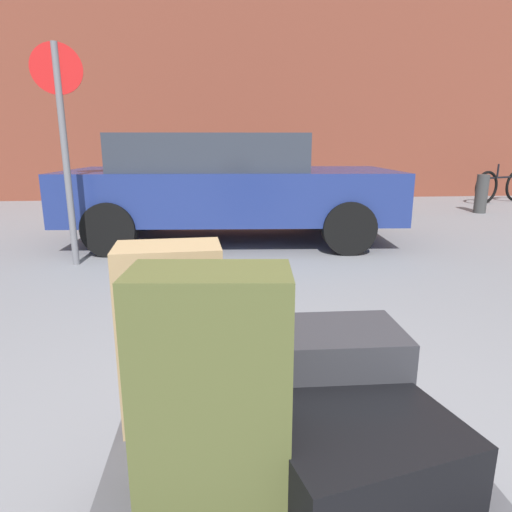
{
  "coord_description": "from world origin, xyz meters",
  "views": [
    {
      "loc": [
        -0.22,
        -1.18,
        1.29
      ],
      "look_at": [
        0.0,
        1.2,
        0.69
      ],
      "focal_mm": 31.16,
      "sensor_mm": 36.0,
      "label": 1
    }
  ],
  "objects_px": {
    "bollard_kerb_mid": "(399,195)",
    "parked_car": "(227,185)",
    "bollard_kerb_near": "(336,195)",
    "bollard_kerb_far": "(481,194)",
    "duffel_bag_charcoal_front_right": "(307,375)",
    "suitcase_olive_rear_right": "(212,393)",
    "suitcase_tan_stacked_top": "(172,336)",
    "bicycle_leaning": "(502,186)",
    "suitcase_black_center": "(359,452)",
    "luggage_cart": "(290,477)",
    "no_parking_sign": "(63,132)"
  },
  "relations": [
    {
      "from": "bollard_kerb_mid",
      "to": "parked_car",
      "type": "bearing_deg",
      "value": -147.95
    },
    {
      "from": "bollard_kerb_near",
      "to": "bollard_kerb_far",
      "type": "relative_size",
      "value": 1.0
    },
    {
      "from": "duffel_bag_charcoal_front_right",
      "to": "bollard_kerb_mid",
      "type": "distance_m",
      "value": 7.43
    },
    {
      "from": "suitcase_olive_rear_right",
      "to": "suitcase_tan_stacked_top",
      "type": "relative_size",
      "value": 1.04
    },
    {
      "from": "suitcase_tan_stacked_top",
      "to": "duffel_bag_charcoal_front_right",
      "type": "bearing_deg",
      "value": -8.93
    },
    {
      "from": "bicycle_leaning",
      "to": "suitcase_olive_rear_right",
      "type": "bearing_deg",
      "value": -127.16
    },
    {
      "from": "duffel_bag_charcoal_front_right",
      "to": "bollard_kerb_far",
      "type": "height_order",
      "value": "bollard_kerb_far"
    },
    {
      "from": "bollard_kerb_near",
      "to": "bollard_kerb_far",
      "type": "xyz_separation_m",
      "value": [
        2.84,
        0.0,
        0.0
      ]
    },
    {
      "from": "bollard_kerb_near",
      "to": "suitcase_tan_stacked_top",
      "type": "bearing_deg",
      "value": -109.71
    },
    {
      "from": "suitcase_black_center",
      "to": "suitcase_tan_stacked_top",
      "type": "height_order",
      "value": "suitcase_tan_stacked_top"
    },
    {
      "from": "bollard_kerb_near",
      "to": "suitcase_black_center",
      "type": "bearing_deg",
      "value": -104.66
    },
    {
      "from": "duffel_bag_charcoal_front_right",
      "to": "parked_car",
      "type": "bearing_deg",
      "value": 92.64
    },
    {
      "from": "suitcase_black_center",
      "to": "bollard_kerb_mid",
      "type": "relative_size",
      "value": 0.7
    },
    {
      "from": "bollard_kerb_mid",
      "to": "luggage_cart",
      "type": "bearing_deg",
      "value": -115.04
    },
    {
      "from": "suitcase_tan_stacked_top",
      "to": "bollard_kerb_mid",
      "type": "relative_size",
      "value": 0.87
    },
    {
      "from": "suitcase_black_center",
      "to": "bollard_kerb_far",
      "type": "xyz_separation_m",
      "value": [
        4.69,
        7.05,
        -0.08
      ]
    },
    {
      "from": "luggage_cart",
      "to": "bollard_kerb_near",
      "type": "height_order",
      "value": "bollard_kerb_near"
    },
    {
      "from": "suitcase_olive_rear_right",
      "to": "no_parking_sign",
      "type": "height_order",
      "value": "no_parking_sign"
    },
    {
      "from": "bicycle_leaning",
      "to": "luggage_cart",
      "type": "bearing_deg",
      "value": -126.63
    },
    {
      "from": "suitcase_black_center",
      "to": "bicycle_leaning",
      "type": "distance_m",
      "value": 10.51
    },
    {
      "from": "suitcase_black_center",
      "to": "bicycle_leaning",
      "type": "height_order",
      "value": "bicycle_leaning"
    },
    {
      "from": "suitcase_olive_rear_right",
      "to": "bollard_kerb_near",
      "type": "bearing_deg",
      "value": 77.44
    },
    {
      "from": "suitcase_olive_rear_right",
      "to": "suitcase_black_center",
      "type": "bearing_deg",
      "value": 8.41
    },
    {
      "from": "luggage_cart",
      "to": "bollard_kerb_near",
      "type": "bearing_deg",
      "value": 73.75
    },
    {
      "from": "suitcase_black_center",
      "to": "suitcase_tan_stacked_top",
      "type": "bearing_deg",
      "value": 132.39
    },
    {
      "from": "bicycle_leaning",
      "to": "bollard_kerb_far",
      "type": "distance_m",
      "value": 2.06
    },
    {
      "from": "suitcase_tan_stacked_top",
      "to": "bollard_kerb_mid",
      "type": "height_order",
      "value": "suitcase_tan_stacked_top"
    },
    {
      "from": "suitcase_tan_stacked_top",
      "to": "no_parking_sign",
      "type": "relative_size",
      "value": 0.28
    },
    {
      "from": "parked_car",
      "to": "bicycle_leaning",
      "type": "relative_size",
      "value": 2.66
    },
    {
      "from": "suitcase_black_center",
      "to": "duffel_bag_charcoal_front_right",
      "type": "xyz_separation_m",
      "value": [
        -0.09,
        0.33,
        0.06
      ]
    },
    {
      "from": "bollard_kerb_mid",
      "to": "bollard_kerb_far",
      "type": "relative_size",
      "value": 1.0
    },
    {
      "from": "bollard_kerb_near",
      "to": "bicycle_leaning",
      "type": "bearing_deg",
      "value": 19.52
    },
    {
      "from": "suitcase_olive_rear_right",
      "to": "parked_car",
      "type": "height_order",
      "value": "parked_car"
    },
    {
      "from": "duffel_bag_charcoal_front_right",
      "to": "bicycle_leaning",
      "type": "height_order",
      "value": "bicycle_leaning"
    },
    {
      "from": "bicycle_leaning",
      "to": "bollard_kerb_far",
      "type": "xyz_separation_m",
      "value": [
        -1.41,
        -1.51,
        -0.01
      ]
    },
    {
      "from": "bollard_kerb_mid",
      "to": "no_parking_sign",
      "type": "bearing_deg",
      "value": -147.35
    },
    {
      "from": "suitcase_black_center",
      "to": "luggage_cart",
      "type": "bearing_deg",
      "value": 130.24
    },
    {
      "from": "duffel_bag_charcoal_front_right",
      "to": "suitcase_black_center",
      "type": "bearing_deg",
      "value": -74.42
    },
    {
      "from": "suitcase_black_center",
      "to": "suitcase_tan_stacked_top",
      "type": "relative_size",
      "value": 0.81
    },
    {
      "from": "suitcase_tan_stacked_top",
      "to": "no_parking_sign",
      "type": "height_order",
      "value": "no_parking_sign"
    },
    {
      "from": "luggage_cart",
      "to": "bollard_kerb_far",
      "type": "relative_size",
      "value": 1.56
    },
    {
      "from": "suitcase_olive_rear_right",
      "to": "bollard_kerb_mid",
      "type": "distance_m",
      "value": 7.89
    },
    {
      "from": "suitcase_tan_stacked_top",
      "to": "parked_car",
      "type": "bearing_deg",
      "value": 82.21
    },
    {
      "from": "suitcase_black_center",
      "to": "bollard_kerb_far",
      "type": "relative_size",
      "value": 0.7
    },
    {
      "from": "luggage_cart",
      "to": "no_parking_sign",
      "type": "bearing_deg",
      "value": 115.39
    },
    {
      "from": "duffel_bag_charcoal_front_right",
      "to": "luggage_cart",
      "type": "bearing_deg",
      "value": -112.65
    },
    {
      "from": "bollard_kerb_mid",
      "to": "no_parking_sign",
      "type": "relative_size",
      "value": 0.32
    },
    {
      "from": "suitcase_tan_stacked_top",
      "to": "bollard_kerb_near",
      "type": "distance_m",
      "value": 7.11
    },
    {
      "from": "duffel_bag_charcoal_front_right",
      "to": "suitcase_olive_rear_right",
      "type": "bearing_deg",
      "value": -131.84
    },
    {
      "from": "bollard_kerb_mid",
      "to": "no_parking_sign",
      "type": "height_order",
      "value": "no_parking_sign"
    }
  ]
}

